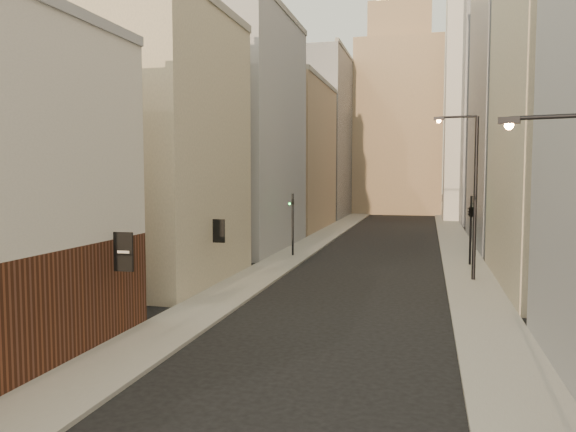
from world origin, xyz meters
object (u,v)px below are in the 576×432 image
at_px(white_tower, 475,87).
at_px(traffic_light_left, 293,210).
at_px(streetlamp_mid, 471,187).
at_px(clock_tower, 399,107).
at_px(traffic_light_right, 471,212).

distance_m(white_tower, traffic_light_left, 46.08).
distance_m(white_tower, streetlamp_mid, 49.40).
bearing_deg(streetlamp_mid, white_tower, 91.26).
xyz_separation_m(clock_tower, traffic_light_left, (-5.37, -54.41, -13.95)).
height_order(traffic_light_left, traffic_light_right, same).
xyz_separation_m(streetlamp_mid, traffic_light_right, (0.46, 5.81, -1.86)).
height_order(white_tower, streetlamp_mid, white_tower).
bearing_deg(traffic_light_left, streetlamp_mid, 145.88).
bearing_deg(clock_tower, traffic_light_left, -95.64).
relative_size(clock_tower, white_tower, 1.08).
bearing_deg(white_tower, clock_tower, 128.16).
distance_m(clock_tower, streetlamp_mid, 63.12).
bearing_deg(traffic_light_right, streetlamp_mid, 71.11).
bearing_deg(clock_tower, streetlamp_mid, -83.17).
distance_m(traffic_light_left, traffic_light_right, 13.27).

